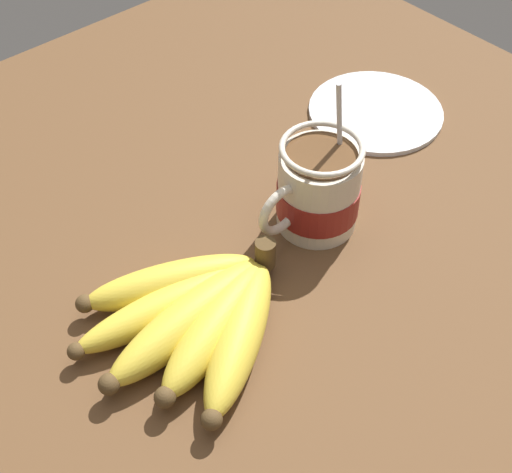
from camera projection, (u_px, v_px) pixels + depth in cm
name	position (u px, v px, depth cm)	size (l,w,h in cm)	color
table	(267.00, 262.00, 71.59)	(96.95, 96.95, 2.60)	brown
coffee_mug	(314.00, 188.00, 70.63)	(11.99, 8.36, 16.33)	beige
banana_bunch	(197.00, 315.00, 63.00)	(20.75, 19.94, 4.29)	#4C381E
small_plate	(376.00, 111.00, 85.94)	(16.16, 16.16, 0.60)	silver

